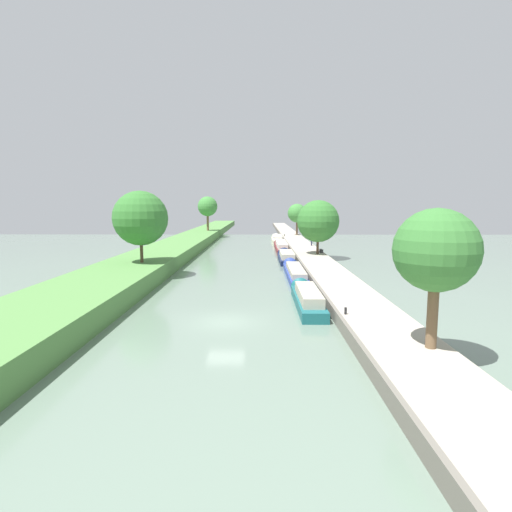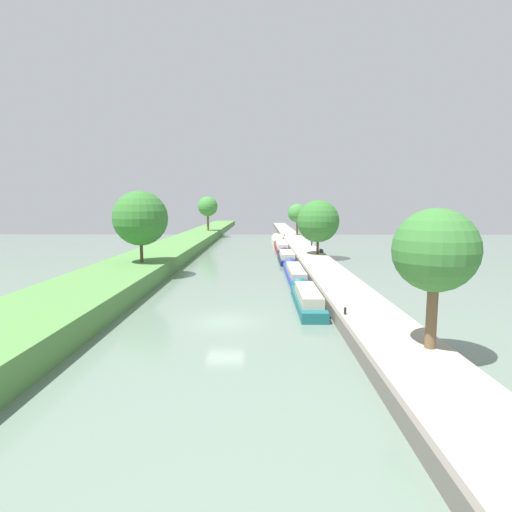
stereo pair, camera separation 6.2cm
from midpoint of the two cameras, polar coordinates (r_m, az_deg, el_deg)
name	(u,v)px [view 2 (the right image)]	position (r m, az deg, el deg)	size (l,w,h in m)	color
ground_plane	(225,322)	(27.43, -4.33, -9.24)	(160.00, 160.00, 0.00)	slate
left_grassy_bank	(58,309)	(30.29, -26.13, -6.72)	(7.45, 260.00, 1.70)	#518442
right_towpath	(369,316)	(28.17, 15.74, -8.18)	(4.27, 260.00, 0.82)	#A89E8E
stone_quay	(335,316)	(27.67, 11.18, -8.27)	(0.25, 260.00, 0.87)	#6B665B
narrowboat_teal	(307,298)	(31.82, 7.20, -5.83)	(1.81, 10.37, 1.97)	#195B60
narrowboat_blue	(295,272)	(44.15, 5.50, -2.26)	(1.80, 13.89, 1.76)	#283D93
narrowboat_navy	(286,257)	(56.72, 4.31, -0.10)	(2.10, 10.60, 2.08)	#141E42
narrowboat_maroon	(281,246)	(69.90, 3.59, 1.37)	(1.91, 16.34, 2.12)	maroon
narrowboat_cream	(277,239)	(85.39, 3.03, 2.41)	(2.17, 11.25, 2.16)	beige
tree_rightbank_near	(435,251)	(20.98, 24.03, 0.64)	(4.01, 4.01, 6.81)	brown
tree_rightbank_midnear	(318,221)	(57.78, 8.78, 4.87)	(5.92, 5.92, 7.62)	#4C3828
tree_rightbank_midfar	(297,213)	(94.02, 5.86, 6.01)	(4.33, 4.33, 7.20)	brown
tree_leftbank_downstream	(208,207)	(96.43, -6.80, 6.94)	(4.63, 4.63, 8.03)	brown
tree_leftbank_upstream	(140,218)	(44.11, -15.96, 5.14)	(5.72, 5.72, 7.53)	#4C3828
person_walking	(312,241)	(69.86, 7.88, 2.17)	(0.34, 0.34, 1.66)	#282D42
mooring_bollard_near	(345,311)	(26.63, 12.52, -7.56)	(0.16, 0.16, 0.45)	black
mooring_bollard_far	(285,235)	(90.24, 4.08, 2.93)	(0.16, 0.16, 0.45)	black
park_bench	(321,250)	(59.94, 9.21, 0.81)	(0.44, 1.50, 0.47)	#333338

